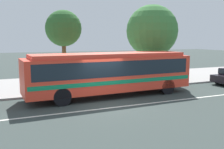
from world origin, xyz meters
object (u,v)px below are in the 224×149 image
(transit_bus, at_px, (110,71))
(street_tree_mid_block, at_px, (152,31))
(street_tree_near_stop, at_px, (63,29))
(pedestrian_walking_along_curb, at_px, (89,73))
(pedestrian_waiting_near_sign, at_px, (125,73))
(pedestrian_standing_by_tree, at_px, (126,71))

(transit_bus, xyz_separation_m, street_tree_mid_block, (5.26, 3.55, 2.69))
(street_tree_near_stop, distance_m, street_tree_mid_block, 7.26)
(pedestrian_walking_along_curb, bearing_deg, street_tree_near_stop, 147.73)
(pedestrian_walking_along_curb, relative_size, street_tree_near_stop, 0.29)
(pedestrian_waiting_near_sign, relative_size, pedestrian_standing_by_tree, 0.96)
(pedestrian_walking_along_curb, height_order, pedestrian_standing_by_tree, pedestrian_standing_by_tree)
(transit_bus, xyz_separation_m, pedestrian_waiting_near_sign, (2.10, 2.23, -0.49))
(pedestrian_waiting_near_sign, relative_size, street_tree_near_stop, 0.30)
(transit_bus, bearing_deg, pedestrian_walking_along_curb, 95.49)
(transit_bus, bearing_deg, pedestrian_waiting_near_sign, 46.70)
(pedestrian_waiting_near_sign, xyz_separation_m, street_tree_near_stop, (-4.05, 2.10, 3.26))
(pedestrian_walking_along_curb, distance_m, street_tree_near_stop, 3.82)
(pedestrian_walking_along_curb, height_order, street_tree_mid_block, street_tree_mid_block)
(pedestrian_waiting_near_sign, bearing_deg, pedestrian_walking_along_curb, 156.08)
(street_tree_near_stop, relative_size, street_tree_mid_block, 0.89)
(transit_bus, relative_size, street_tree_near_stop, 1.91)
(pedestrian_walking_along_curb, height_order, street_tree_near_stop, street_tree_near_stop)
(pedestrian_standing_by_tree, relative_size, street_tree_near_stop, 0.31)
(pedestrian_waiting_near_sign, height_order, street_tree_mid_block, street_tree_mid_block)
(street_tree_mid_block, bearing_deg, pedestrian_standing_by_tree, -168.72)
(transit_bus, distance_m, pedestrian_standing_by_tree, 4.00)
(street_tree_mid_block, bearing_deg, pedestrian_waiting_near_sign, -157.39)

